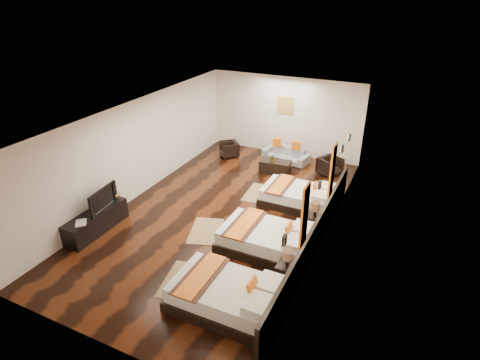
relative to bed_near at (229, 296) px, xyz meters
The scene contains 30 objects.
floor 3.50m from the bed_near, 119.15° to the left, with size 5.50×9.50×0.01m, color black.
ceiling 4.30m from the bed_near, 119.15° to the left, with size 5.50×9.50×0.01m, color white.
back_wall 8.05m from the bed_near, 102.29° to the left, with size 5.50×0.01×2.80m, color silver.
left_wall 5.50m from the bed_near, 145.61° to the left, with size 0.01×9.50×2.80m, color silver.
right_wall 3.41m from the bed_near, 70.93° to the left, with size 0.01×9.50×2.80m, color silver.
headboard_panel 2.47m from the bed_near, 65.73° to the left, with size 0.08×6.60×0.90m, color black.
bed_near is the anchor object (origin of this frame).
bed_mid 2.04m from the bed_near, 90.00° to the left, with size 2.21×1.39×0.84m.
bed_far 4.38m from the bed_near, 90.03° to the left, with size 2.03×1.28×0.77m.
nightstand_a 1.38m from the bed_near, 57.25° to the left, with size 0.40×0.40×0.79m.
nightstand_b 3.32m from the bed_near, 77.00° to the left, with size 0.43×0.43×0.84m.
jute_mat_near 1.29m from the bed_near, 168.73° to the left, with size 0.75×1.20×0.01m, color olive.
jute_mat_mid 2.71m from the bed_near, 129.52° to the left, with size 0.75×1.20×0.01m, color olive.
jute_mat_far 4.68m from the bed_near, 105.73° to the left, with size 0.75×1.20×0.01m, color olive.
tv_console 4.30m from the bed_near, 167.51° to the left, with size 0.50×1.80×0.55m, color black.
tv 4.33m from the bed_near, 164.79° to the left, with size 1.02×0.13×0.59m, color black.
book 4.22m from the bed_near, behind, with size 0.25×0.33×0.03m, color black.
figurine 4.53m from the bed_near, 158.54° to the left, with size 0.30×0.30×0.32m, color brown.
sofa 7.29m from the bed_near, 100.83° to the left, with size 1.65×0.64×0.48m, color gray.
armchair_left 7.44m from the bed_near, 116.72° to the left, with size 0.60×0.62×0.56m, color black.
armchair_right 6.68m from the bed_near, 87.41° to the left, with size 0.65×0.67×0.61m, color black.
coffee_table 6.26m from the bed_near, 102.64° to the left, with size 1.00×0.50×0.40m, color black.
table_plant 6.23m from the bed_near, 103.49° to the left, with size 0.22×0.19×0.25m, color #296120.
orange_panel_a 2.09m from the bed_near, 47.95° to the left, with size 0.04×0.40×1.30m, color #D86014.
orange_panel_b 3.77m from the bed_near, 72.85° to the left, with size 0.04×0.40×1.30m, color #D86014.
sconce_near 1.86m from the bed_near, ahead, with size 0.07×0.12×0.18m.
sconce_mid 2.91m from the bed_near, 65.84° to the left, with size 0.07×0.12×0.18m.
sconce_far 4.82m from the bed_near, 77.24° to the left, with size 0.07×0.12×0.18m.
sconce_lounge 5.66m from the bed_near, 79.33° to the left, with size 0.07×0.12×0.18m.
gold_artwork 8.10m from the bed_near, 102.32° to the left, with size 0.60×0.04×0.60m, color #AD873F.
Camera 1 is at (4.33, -8.11, 5.61)m, focal length 29.42 mm.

